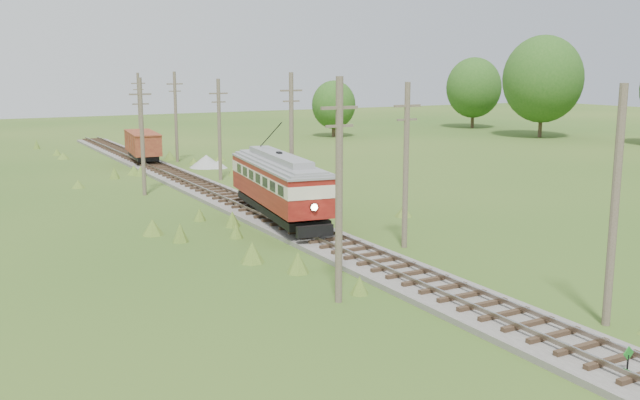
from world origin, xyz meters
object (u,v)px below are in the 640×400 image
switch_marker (628,360)px  streetcar (280,181)px  gondola (143,144)px  gravel_pile (208,162)px

switch_marker → streetcar: (0.20, 24.73, 1.99)m
switch_marker → gondola: bearing=89.8°
streetcar → gravel_pile: bearing=87.9°
streetcar → gondola: (0.00, 30.82, -0.67)m
gondola → gravel_pile: (4.71, -5.34, -1.40)m
streetcar → gondola: bearing=98.4°
switch_marker → gravel_pile: size_ratio=0.31×
gondola → gravel_pile: 7.26m
streetcar → gravel_pile: (4.71, 25.48, -2.06)m
streetcar → switch_marker: bearing=-82.1°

